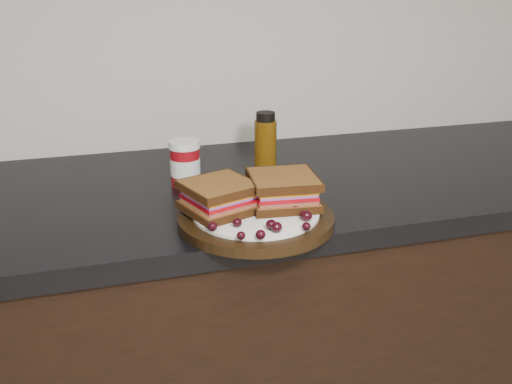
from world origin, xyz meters
TOP-DOWN VIEW (x-y plane):
  - base_cabinets at (0.00, 1.70)m, footprint 3.96×0.58m
  - countertop at (0.00, 1.70)m, footprint 3.98×0.60m
  - plate at (0.16, 1.48)m, footprint 0.28×0.28m
  - sandwich_left at (0.10, 1.50)m, footprint 0.15×0.15m
  - sandwich_right at (0.22, 1.50)m, footprint 0.13×0.13m
  - grape_0 at (0.07, 1.42)m, footprint 0.02×0.02m
  - grape_1 at (0.11, 1.43)m, footprint 0.02×0.02m
  - grape_2 at (0.11, 1.38)m, footprint 0.01×0.01m
  - grape_3 at (0.14, 1.37)m, footprint 0.02×0.02m
  - grape_4 at (0.17, 1.39)m, footprint 0.02×0.02m
  - grape_5 at (0.16, 1.40)m, footprint 0.02×0.02m
  - grape_6 at (0.22, 1.38)m, footprint 0.02×0.02m
  - grape_7 at (0.23, 1.42)m, footprint 0.02×0.02m
  - grape_8 at (0.23, 1.43)m, footprint 0.02×0.02m
  - grape_9 at (0.22, 1.45)m, footprint 0.02×0.02m
  - grape_10 at (0.25, 1.50)m, footprint 0.02×0.02m
  - grape_11 at (0.22, 1.51)m, footprint 0.02×0.02m
  - grape_12 at (0.21, 1.52)m, footprint 0.02×0.02m
  - grape_13 at (0.10, 1.53)m, footprint 0.02×0.02m
  - grape_14 at (0.09, 1.49)m, footprint 0.02×0.02m
  - grape_15 at (0.10, 1.48)m, footprint 0.02×0.02m
  - grape_16 at (0.11, 1.54)m, footprint 0.02×0.02m
  - grape_17 at (0.09, 1.52)m, footprint 0.02×0.02m
  - grape_18 at (0.08, 1.49)m, footprint 0.02×0.02m
  - condiment_jar at (0.08, 1.72)m, footprint 0.08×0.08m
  - oil_bottle at (0.26, 1.74)m, footprint 0.06×0.06m

SIDE VIEW (x-z plane):
  - base_cabinets at x=0.00m, z-range 0.00..0.86m
  - countertop at x=0.00m, z-range 0.86..0.90m
  - plate at x=0.16m, z-range 0.90..0.92m
  - grape_2 at x=0.11m, z-range 0.92..0.94m
  - grape_6 at x=0.22m, z-range 0.92..0.94m
  - grape_16 at x=0.11m, z-range 0.92..0.94m
  - grape_8 at x=0.23m, z-range 0.92..0.94m
  - grape_1 at x=0.11m, z-range 0.92..0.94m
  - grape_3 at x=0.14m, z-range 0.92..0.94m
  - grape_12 at x=0.21m, z-range 0.92..0.94m
  - grape_0 at x=0.07m, z-range 0.92..0.94m
  - grape_14 at x=0.09m, z-range 0.92..0.94m
  - grape_17 at x=0.09m, z-range 0.92..0.94m
  - grape_5 at x=0.16m, z-range 0.92..0.94m
  - grape_13 at x=0.10m, z-range 0.92..0.94m
  - grape_15 at x=0.10m, z-range 0.92..0.94m
  - grape_4 at x=0.17m, z-range 0.92..0.94m
  - grape_10 at x=0.25m, z-range 0.92..0.94m
  - grape_7 at x=0.23m, z-range 0.92..0.94m
  - grape_18 at x=0.08m, z-range 0.92..0.94m
  - grape_9 at x=0.22m, z-range 0.92..0.94m
  - grape_11 at x=0.22m, z-range 0.92..0.94m
  - condiment_jar at x=0.08m, z-range 0.90..1.00m
  - sandwich_left at x=0.10m, z-range 0.92..0.98m
  - sandwich_right at x=0.22m, z-range 0.92..0.98m
  - oil_bottle at x=0.26m, z-range 0.90..1.04m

